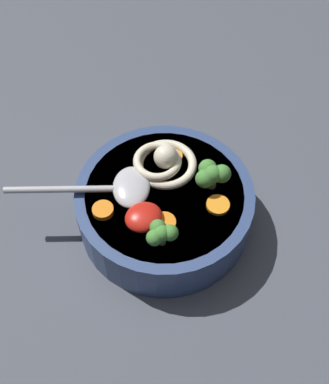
{
  "coord_description": "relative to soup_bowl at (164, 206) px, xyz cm",
  "views": [
    {
      "loc": [
        17.76,
        30.5,
        56.38
      ],
      "look_at": [
        2.0,
        2.02,
        10.67
      ],
      "focal_mm": 44.35,
      "sensor_mm": 36.0,
      "label": 1
    }
  ],
  "objects": [
    {
      "name": "table_slab",
      "position": [
        -2.0,
        -2.02,
        -5.44
      ],
      "size": [
        114.97,
        114.97,
        4.41
      ],
      "primitive_type": "cube",
      "color": "#474C56",
      "rests_on": "ground"
    },
    {
      "name": "soup_bowl",
      "position": [
        0.0,
        0.0,
        0.0
      ],
      "size": [
        21.5,
        21.5,
        6.26
      ],
      "color": "#334775",
      "rests_on": "table_slab"
    },
    {
      "name": "noodle_pile",
      "position": [
        -1.36,
        -3.36,
        4.08
      ],
      "size": [
        8.39,
        8.23,
        3.37
      ],
      "color": "beige",
      "rests_on": "soup_bowl"
    },
    {
      "name": "soup_spoon",
      "position": [
        4.55,
        -2.42,
        3.83
      ],
      "size": [
        16.78,
        11.09,
        1.6
      ],
      "rotation": [
        0.0,
        0.0,
        5.79
      ],
      "color": "#B7B7BC",
      "rests_on": "soup_bowl"
    },
    {
      "name": "chili_sauce_dollop",
      "position": [
        4.05,
        2.5,
        3.99
      ],
      "size": [
        4.29,
        3.86,
        1.93
      ],
      "primitive_type": "ellipsoid",
      "color": "red",
      "rests_on": "soup_bowl"
    },
    {
      "name": "broccoli_floret_center",
      "position": [
        3.54,
        5.66,
        4.8
      ],
      "size": [
        3.57,
        3.07,
        2.82
      ],
      "color": "#7A9E60",
      "rests_on": "soup_bowl"
    },
    {
      "name": "broccoli_floret_left",
      "position": [
        -5.31,
        1.74,
        5.15
      ],
      "size": [
        4.28,
        3.68,
        3.38
      ],
      "color": "#7A9E60",
      "rests_on": "soup_bowl"
    },
    {
      "name": "carrot_slice_front",
      "position": [
        2.2,
        3.89,
        3.32
      ],
      "size": [
        2.68,
        2.68,
        0.59
      ],
      "primitive_type": "cylinder",
      "color": "orange",
      "rests_on": "soup_bowl"
    },
    {
      "name": "carrot_slice_right",
      "position": [
        -3.54,
        -4.12,
        3.26
      ],
      "size": [
        2.28,
        2.28,
        0.46
      ],
      "primitive_type": "cylinder",
      "color": "orange",
      "rests_on": "soup_bowl"
    },
    {
      "name": "carrot_slice_extra_b",
      "position": [
        -4.43,
        4.76,
        3.27
      ],
      "size": [
        2.71,
        2.71,
        0.48
      ],
      "primitive_type": "cylinder",
      "color": "orange",
      "rests_on": "soup_bowl"
    },
    {
      "name": "carrot_slice_beside_chili",
      "position": [
        7.53,
        -0.95,
        3.39
      ],
      "size": [
        2.46,
        2.46,
        0.72
      ],
      "primitive_type": "cylinder",
      "color": "orange",
      "rests_on": "soup_bowl"
    }
  ]
}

